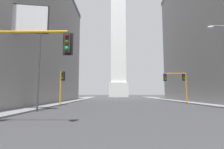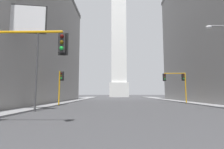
# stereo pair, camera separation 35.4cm
# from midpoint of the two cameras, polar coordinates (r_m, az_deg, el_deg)

# --- Properties ---
(sidewalk_left) EXTENTS (5.00, 101.47, 0.15)m
(sidewalk_left) POSITION_cam_midpoint_polar(r_m,az_deg,el_deg) (32.16, -18.32, -8.78)
(sidewalk_left) COLOR slate
(sidewalk_left) RESTS_ON ground_plane
(sidewalk_right) EXTENTS (5.00, 101.47, 0.15)m
(sidewalk_right) POSITION_cam_midpoint_polar(r_m,az_deg,el_deg) (33.95, 26.74, -8.28)
(sidewalk_right) COLOR slate
(sidewalk_right) RESTS_ON ground_plane
(obelisk) EXTENTS (8.99, 8.99, 71.85)m
(obelisk) POSITION_cam_midpoint_polar(r_m,az_deg,el_deg) (90.66, 1.92, 14.88)
(obelisk) COLOR silver
(obelisk) RESTS_ON ground_plane
(traffic_light_near_left) EXTENTS (5.22, 0.51, 5.30)m
(traffic_light_near_left) POSITION_cam_midpoint_polar(r_m,az_deg,el_deg) (11.41, -30.10, 6.50)
(traffic_light_near_left) COLOR orange
(traffic_light_near_left) RESTS_ON ground_plane
(traffic_light_mid_right) EXTENTS (4.03, 0.53, 5.27)m
(traffic_light_mid_right) POSITION_cam_midpoint_polar(r_m,az_deg,el_deg) (32.27, 20.54, -1.75)
(traffic_light_mid_right) COLOR orange
(traffic_light_mid_right) RESTS_ON ground_plane
(traffic_light_mid_left) EXTENTS (0.78, 0.50, 4.89)m
(traffic_light_mid_left) POSITION_cam_midpoint_polar(r_m,az_deg,el_deg) (25.94, -16.52, -2.56)
(traffic_light_mid_left) COLOR orange
(traffic_light_mid_left) RESTS_ON ground_plane
(billboard_sign) EXTENTS (4.47, 0.89, 10.51)m
(billboard_sign) POSITION_cam_midpoint_polar(r_m,az_deg,el_deg) (19.86, -27.03, 14.55)
(billboard_sign) COLOR #3F3F42
(billboard_sign) RESTS_ON ground_plane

